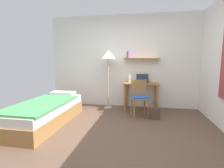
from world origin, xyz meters
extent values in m
plane|color=brown|center=(0.00, 0.00, 0.00)|extent=(5.28, 5.28, 0.00)
cube|color=white|center=(0.00, 2.02, 1.30)|extent=(4.40, 0.05, 2.60)
cube|color=#9E703D|center=(0.46, 1.89, 1.39)|extent=(0.97, 0.22, 0.02)
cube|color=silver|center=(0.04, 1.92, 1.49)|extent=(0.02, 0.14, 0.17)
cube|color=purple|center=(0.08, 1.90, 1.50)|extent=(0.03, 0.17, 0.19)
cube|color=#9E703D|center=(-1.50, 0.29, 0.14)|extent=(0.84, 2.04, 0.28)
cube|color=silver|center=(-1.50, 0.29, 0.36)|extent=(0.81, 1.98, 0.16)
cube|color=#4C9E5B|center=(-1.50, 0.17, 0.46)|extent=(0.86, 1.68, 0.04)
cube|color=white|center=(-1.50, 1.09, 0.49)|extent=(0.59, 0.28, 0.10)
cube|color=#9E703D|center=(0.46, 1.70, 0.73)|extent=(0.91, 0.59, 0.03)
cylinder|color=#9E703D|center=(0.05, 1.45, 0.36)|extent=(0.06, 0.06, 0.72)
cylinder|color=#9E703D|center=(0.86, 1.45, 0.36)|extent=(0.06, 0.06, 0.72)
cylinder|color=#9E703D|center=(0.05, 1.95, 0.36)|extent=(0.06, 0.06, 0.72)
cylinder|color=#9E703D|center=(0.86, 1.95, 0.36)|extent=(0.06, 0.06, 0.72)
cube|color=#9E703D|center=(0.44, 1.12, 0.45)|extent=(0.48, 0.48, 0.03)
cube|color=blue|center=(0.44, 1.12, 0.48)|extent=(0.44, 0.44, 0.04)
cube|color=#9E703D|center=(0.40, 1.30, 0.68)|extent=(0.38, 0.13, 0.37)
cylinder|color=#9E703D|center=(0.32, 0.93, 0.22)|extent=(0.04, 0.04, 0.43)
cylinder|color=#9E703D|center=(0.64, 1.01, 0.22)|extent=(0.04, 0.04, 0.43)
cylinder|color=#9E703D|center=(0.24, 1.24, 0.22)|extent=(0.04, 0.04, 0.43)
cylinder|color=#9E703D|center=(0.56, 1.32, 0.22)|extent=(0.04, 0.04, 0.43)
cylinder|color=#B2A893|center=(-0.44, 1.69, 0.01)|extent=(0.24, 0.24, 0.02)
cylinder|color=#B2A893|center=(-0.44, 1.69, 0.70)|extent=(0.03, 0.03, 1.36)
cone|color=silver|center=(-0.44, 1.69, 1.49)|extent=(0.40, 0.40, 0.22)
cube|color=black|center=(0.48, 1.74, 0.75)|extent=(0.33, 0.24, 0.01)
cube|color=black|center=(0.48, 1.81, 0.86)|extent=(0.32, 0.10, 0.21)
cube|color=black|center=(0.48, 1.81, 0.86)|extent=(0.29, 0.08, 0.17)
cylinder|color=silver|center=(0.13, 1.76, 0.85)|extent=(0.06, 0.06, 0.21)
cube|color=purple|center=(0.75, 1.67, 0.76)|extent=(0.18, 0.20, 0.02)
cube|color=gold|center=(0.77, 1.67, 0.78)|extent=(0.17, 0.20, 0.03)
cube|color=#4C382D|center=(0.76, 0.99, 0.12)|extent=(0.27, 0.11, 0.24)
torus|color=#4C382D|center=(0.76, 0.99, 0.29)|extent=(0.19, 0.02, 0.19)
camera|label=1|loc=(0.51, -2.87, 1.32)|focal=27.25mm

